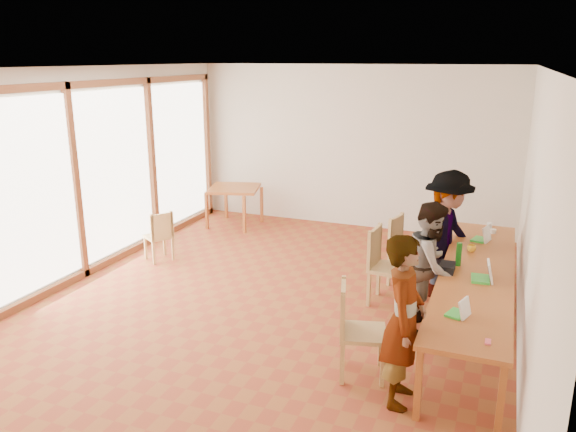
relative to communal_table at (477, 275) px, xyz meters
name	(u,v)px	position (x,y,z in m)	size (l,w,h in m)	color
ground	(268,307)	(-2.50, -0.29, -0.70)	(8.00, 8.00, 0.00)	#954C24
wall_back	(353,147)	(-2.50, 3.71, 0.80)	(6.00, 0.10, 3.00)	beige
wall_right	(533,220)	(0.50, -0.29, 0.80)	(0.10, 8.00, 3.00)	beige
window_wall	(74,176)	(-5.46, -0.29, 0.80)	(0.10, 8.00, 3.00)	white
ceiling	(265,66)	(-2.50, -0.29, 2.32)	(6.00, 8.00, 0.04)	white
communal_table	(477,275)	(0.00, 0.00, 0.00)	(0.80, 4.00, 0.75)	#A95525
side_table	(234,191)	(-4.55, 2.87, -0.03)	(0.90, 0.90, 0.75)	#A95525
chair_near	(353,320)	(-1.08, -1.43, -0.10)	(0.56, 0.56, 0.52)	#DBB66D
chair_mid	(382,257)	(-1.19, 0.43, -0.08)	(0.51, 0.51, 0.54)	#DBB66D
chair_far	(402,243)	(-1.07, 1.18, -0.11)	(0.54, 0.54, 0.52)	#DBB66D
chair_empty	(439,225)	(-0.71, 2.49, -0.18)	(0.46, 0.46, 0.46)	#DBB66D
chair_spare	(160,231)	(-4.75, 0.67, -0.21)	(0.52, 0.52, 0.43)	#DBB66D
person_near	(404,321)	(-0.54, -1.70, 0.11)	(0.60, 0.39, 1.63)	gray
person_mid	(431,266)	(-0.51, -0.08, 0.07)	(0.75, 0.58, 1.54)	gray
person_far	(447,236)	(-0.44, 0.88, 0.16)	(1.12, 0.64, 1.73)	gray
laptop_near	(460,311)	(-0.08, -1.26, 0.10)	(0.24, 0.26, 0.18)	green
laptop_mid	(485,275)	(0.09, -0.25, 0.11)	(0.25, 0.28, 0.22)	green
laptop_far	(483,237)	(0.00, 1.19, 0.10)	(0.27, 0.29, 0.21)	green
yellow_mug	(471,248)	(-0.11, 0.70, 0.09)	(0.11, 0.11, 0.09)	yellow
green_bottle	(459,254)	(-0.23, 0.12, 0.19)	(0.07, 0.07, 0.28)	#176A19
clear_glass	(490,226)	(0.06, 1.80, 0.09)	(0.07, 0.07, 0.09)	silver
condiment_cup	(493,231)	(0.11, 1.60, 0.08)	(0.08, 0.08, 0.06)	white
pink_phone	(488,342)	(0.19, -1.71, 0.05)	(0.05, 0.10, 0.01)	#EB556A
black_pouch	(447,268)	(-0.32, -0.12, 0.09)	(0.16, 0.26, 0.09)	black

